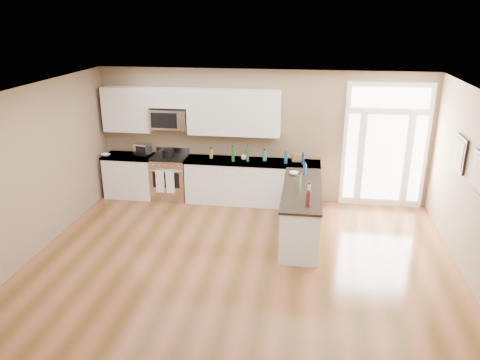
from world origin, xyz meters
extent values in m
plane|color=brown|center=(0.00, 0.00, 0.00)|extent=(8.00, 8.00, 0.00)
plane|color=#8A7357|center=(0.00, 4.00, 1.40)|extent=(7.00, 0.00, 7.00)
plane|color=white|center=(0.00, 0.00, 2.80)|extent=(8.00, 8.00, 0.00)
cube|color=white|center=(-2.87, 3.69, 0.45)|extent=(1.06, 0.62, 0.90)
cube|color=black|center=(-2.87, 3.69, 0.05)|extent=(1.02, 0.52, 0.10)
cube|color=black|center=(-2.87, 3.69, 0.92)|extent=(1.10, 0.66, 0.04)
cube|color=white|center=(-0.16, 3.69, 0.45)|extent=(2.81, 0.62, 0.90)
cube|color=black|center=(-0.16, 3.69, 0.05)|extent=(2.77, 0.52, 0.10)
cube|color=black|center=(-0.16, 3.69, 0.92)|extent=(2.85, 0.66, 0.04)
cube|color=white|center=(0.93, 2.24, 0.45)|extent=(0.65, 2.28, 0.90)
cube|color=black|center=(0.93, 2.24, 0.05)|extent=(0.61, 2.18, 0.10)
cube|color=black|center=(0.93, 2.24, 0.92)|extent=(0.69, 2.32, 0.04)
cube|color=white|center=(-2.88, 3.83, 1.93)|extent=(1.04, 0.33, 0.95)
cube|color=white|center=(-0.57, 3.83, 1.93)|extent=(1.94, 0.33, 0.95)
cube|color=white|center=(-1.95, 3.83, 2.20)|extent=(0.82, 0.33, 0.40)
cube|color=silver|center=(-1.95, 3.80, 1.76)|extent=(0.78, 0.40, 0.42)
cube|color=black|center=(-2.01, 3.59, 1.76)|extent=(0.56, 0.01, 0.32)
cube|color=white|center=(2.55, 3.96, 1.30)|extent=(1.70, 0.08, 2.60)
cube|color=white|center=(2.55, 3.91, 1.05)|extent=(0.78, 0.02, 1.80)
cube|color=white|center=(1.89, 3.91, 1.05)|extent=(0.22, 0.02, 1.80)
cube|color=white|center=(3.21, 3.91, 1.05)|extent=(0.22, 0.02, 1.80)
cube|color=white|center=(2.55, 3.91, 2.30)|extent=(1.50, 0.02, 0.40)
cube|color=black|center=(3.47, 2.20, 1.70)|extent=(0.04, 0.58, 0.58)
cube|color=#9F533F|center=(3.45, 2.20, 1.70)|extent=(0.01, 0.46, 0.46)
cube|color=black|center=(3.47, 1.20, 1.70)|extent=(0.04, 0.58, 0.58)
cube|color=#9F533F|center=(3.45, 1.20, 1.70)|extent=(0.01, 0.46, 0.46)
cube|color=silver|center=(-1.96, 3.69, 0.46)|extent=(0.76, 0.62, 0.92)
cube|color=black|center=(-1.96, 3.69, 0.94)|extent=(0.76, 0.60, 0.03)
cube|color=silver|center=(-1.96, 3.99, 1.01)|extent=(0.76, 0.04, 0.14)
cube|color=black|center=(-1.96, 3.37, 0.52)|extent=(0.58, 0.01, 0.34)
cylinder|color=silver|center=(-1.96, 3.35, 0.74)|extent=(0.70, 0.02, 0.02)
cube|color=white|center=(-2.08, 3.34, 0.50)|extent=(0.18, 0.02, 0.50)
cube|color=white|center=(-1.86, 3.34, 0.50)|extent=(0.18, 0.02, 0.50)
cylinder|color=black|center=(-1.97, 3.65, 1.04)|extent=(0.28, 0.28, 0.19)
cube|color=silver|center=(-2.57, 3.73, 1.07)|extent=(0.36, 0.32, 0.27)
cube|color=brown|center=(0.77, 3.82, 1.02)|extent=(0.22, 0.18, 0.16)
imported|color=white|center=(-3.35, 3.56, 0.96)|extent=(0.24, 0.24, 0.05)
imported|color=white|center=(0.76, 2.93, 0.97)|extent=(0.19, 0.19, 0.06)
imported|color=white|center=(-0.34, 3.75, 0.99)|extent=(0.12, 0.12, 0.09)
cylinder|color=#19591E|center=(-0.55, 3.61, 1.10)|extent=(0.06, 0.06, 0.31)
cylinder|color=navy|center=(0.55, 3.62, 1.05)|extent=(0.07, 0.07, 0.23)
cylinder|color=brown|center=(0.87, 2.35, 1.06)|extent=(0.07, 0.07, 0.24)
cylinder|color=olive|center=(-1.05, 3.76, 1.04)|extent=(0.07, 0.07, 0.20)
cylinder|color=#26727F|center=(0.10, 3.75, 1.05)|extent=(0.08, 0.08, 0.22)
cylinder|color=#591919|center=(1.03, 1.40, 1.06)|extent=(0.07, 0.07, 0.24)
cylinder|color=#B2B2B7|center=(1.04, 1.70, 1.07)|extent=(0.06, 0.06, 0.26)
cylinder|color=navy|center=(0.90, 3.63, 1.05)|extent=(0.07, 0.07, 0.21)
cylinder|color=#3F7226|center=(0.86, 2.05, 1.09)|extent=(0.06, 0.06, 0.30)
cylinder|color=#19591E|center=(-0.25, 3.64, 1.10)|extent=(0.06, 0.06, 0.32)
cylinder|color=navy|center=(0.95, 3.00, 1.04)|extent=(0.07, 0.07, 0.20)
camera|label=1|loc=(0.99, -5.63, 3.90)|focal=35.00mm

